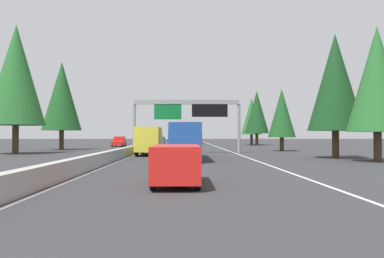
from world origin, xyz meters
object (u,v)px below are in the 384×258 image
at_px(conifer_right_far, 257,112).
at_px(sign_gantry_overhead, 188,111).
at_px(minivan_mid_right, 176,163).
at_px(conifer_right_distant, 251,116).
at_px(sedan_distant_a, 198,141).
at_px(conifer_right_mid, 282,113).
at_px(bus_mid_center, 185,140).
at_px(conifer_right_foreground, 377,79).
at_px(box_truck_distant_b, 150,140).
at_px(oncoming_near, 119,142).
at_px(sedan_far_center, 184,140).
at_px(sedan_near_right, 183,145).
at_px(conifer_left_mid, 62,96).
at_px(pickup_near_center, 158,143).
at_px(conifer_left_near, 16,75).
at_px(conifer_right_near, 335,82).

bearing_deg(conifer_right_far, sign_gantry_overhead, 157.98).
height_order(minivan_mid_right, conifer_right_distant, conifer_right_distant).
bearing_deg(sedan_distant_a, conifer_right_mid, -168.03).
bearing_deg(conifer_right_mid, conifer_right_far, -4.04).
height_order(bus_mid_center, conifer_right_foreground, conifer_right_foreground).
height_order(box_truck_distant_b, conifer_right_mid, conifer_right_mid).
height_order(oncoming_near, conifer_right_distant, conifer_right_distant).
bearing_deg(conifer_right_mid, sign_gantry_overhead, 116.05).
bearing_deg(sedan_far_center, conifer_right_mid, -169.01).
distance_m(bus_mid_center, sedan_far_center, 85.80).
height_order(minivan_mid_right, sedan_far_center, minivan_mid_right).
height_order(minivan_mid_right, sedan_near_right, minivan_mid_right).
relative_size(conifer_right_foreground, conifer_left_mid, 0.85).
distance_m(sign_gantry_overhead, oncoming_near, 30.73).
relative_size(minivan_mid_right, conifer_right_distant, 0.49).
height_order(pickup_near_center, conifer_right_mid, conifer_right_mid).
distance_m(minivan_mid_right, conifer_left_mid, 45.71).
xyz_separation_m(sign_gantry_overhead, sedan_near_right, (12.22, 0.57, -4.31)).
bearing_deg(conifer_right_far, sedan_far_center, 22.12).
distance_m(sedan_near_right, conifer_left_mid, 19.14).
height_order(oncoming_near, conifer_left_near, conifer_left_near).
xyz_separation_m(bus_mid_center, conifer_left_near, (10.70, 19.30, 7.31)).
bearing_deg(bus_mid_center, minivan_mid_right, 178.70).
bearing_deg(box_truck_distant_b, sedan_far_center, -2.59).
xyz_separation_m(bus_mid_center, conifer_right_far, (48.10, -15.11, 5.18)).
bearing_deg(bus_mid_center, oncoming_near, 17.08).
bearing_deg(conifer_left_mid, oncoming_near, -19.68).
bearing_deg(minivan_mid_right, conifer_right_near, -36.12).
distance_m(conifer_left_near, conifer_left_mid, 12.80).
height_order(sign_gantry_overhead, sedan_distant_a, sign_gantry_overhead).
distance_m(bus_mid_center, sedan_distant_a, 62.89).
bearing_deg(conifer_right_mid, sedan_near_right, 65.18).
bearing_deg(box_truck_distant_b, conifer_right_far, -24.90).
height_order(oncoming_near, conifer_left_mid, conifer_left_mid).
height_order(minivan_mid_right, sedan_distant_a, minivan_mid_right).
xyz_separation_m(sedan_far_center, conifer_right_mid, (-67.90, -13.19, 4.36)).
bearing_deg(oncoming_near, conifer_right_mid, 49.29).
xyz_separation_m(box_truck_distant_b, conifer_right_far, (40.65, -18.87, 5.28)).
bearing_deg(sign_gantry_overhead, sedan_near_right, 2.67).
distance_m(pickup_near_center, conifer_right_mid, 17.98).
relative_size(sedan_near_right, conifer_right_foreground, 0.40).
relative_size(bus_mid_center, conifer_right_mid, 1.38).
bearing_deg(sedan_far_center, sedan_near_right, -179.95).
bearing_deg(sedan_near_right, box_truck_distant_b, 167.70).
height_order(conifer_left_near, conifer_left_mid, conifer_left_near).
bearing_deg(conifer_right_distant, sedan_distant_a, 50.01).
bearing_deg(sedan_far_center, oncoming_near, 165.56).
bearing_deg(conifer_left_near, minivan_mid_right, -146.93).
xyz_separation_m(minivan_mid_right, conifer_right_near, (19.66, -14.35, 6.06)).
bearing_deg(sedan_distant_a, sedan_far_center, 9.06).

